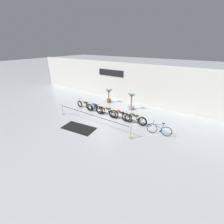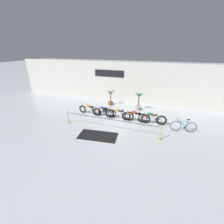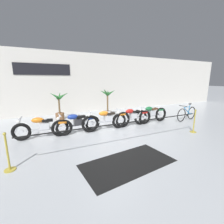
% 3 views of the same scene
% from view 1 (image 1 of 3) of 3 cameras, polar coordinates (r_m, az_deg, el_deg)
% --- Properties ---
extents(ground_plane, '(120.00, 120.00, 0.00)m').
position_cam_1_polar(ground_plane, '(13.26, -3.37, -2.52)').
color(ground_plane, '#B2B7BC').
extents(back_wall, '(28.00, 0.29, 4.20)m').
position_cam_1_polar(back_wall, '(16.65, 7.20, 10.78)').
color(back_wall, silver).
rests_on(back_wall, ground).
extents(motorcycle_orange_0, '(2.30, 0.62, 0.93)m').
position_cam_1_polar(motorcycle_orange_0, '(15.24, -10.27, 2.74)').
color(motorcycle_orange_0, black).
rests_on(motorcycle_orange_0, ground).
extents(motorcycle_blue_1, '(2.17, 0.62, 0.93)m').
position_cam_1_polar(motorcycle_blue_1, '(14.38, -6.32, 1.67)').
color(motorcycle_blue_1, black).
rests_on(motorcycle_blue_1, ground).
extents(motorcycle_orange_2, '(2.48, 0.62, 0.98)m').
position_cam_1_polar(motorcycle_orange_2, '(13.50, -2.01, 0.32)').
color(motorcycle_orange_2, black).
rests_on(motorcycle_orange_2, ground).
extents(motorcycle_red_3, '(2.33, 0.62, 0.95)m').
position_cam_1_polar(motorcycle_red_3, '(12.81, 3.15, -1.18)').
color(motorcycle_red_3, black).
rests_on(motorcycle_red_3, ground).
extents(motorcycle_green_4, '(2.25, 0.62, 0.98)m').
position_cam_1_polar(motorcycle_green_4, '(12.35, 8.29, -2.38)').
color(motorcycle_green_4, black).
rests_on(motorcycle_green_4, ground).
extents(bicycle, '(1.77, 0.48, 0.99)m').
position_cam_1_polar(bicycle, '(11.36, 17.54, -6.41)').
color(bicycle, black).
rests_on(bicycle, ground).
extents(potted_palm_left_of_row, '(1.06, 0.85, 1.88)m').
position_cam_1_polar(potted_palm_left_of_row, '(14.89, 7.34, 3.85)').
color(potted_palm_left_of_row, gray).
rests_on(potted_palm_left_of_row, ground).
extents(potted_palm_right_of_row, '(1.13, 1.05, 1.68)m').
position_cam_1_polar(potted_palm_right_of_row, '(16.64, -1.17, 6.20)').
color(potted_palm_right_of_row, brown).
rests_on(potted_palm_right_of_row, ground).
extents(stanchion_far_left, '(7.05, 0.28, 1.05)m').
position_cam_1_polar(stanchion_far_left, '(12.88, -12.04, -0.49)').
color(stanchion_far_left, gold).
rests_on(stanchion_far_left, ground).
extents(stanchion_mid_left, '(0.28, 0.28, 1.05)m').
position_cam_1_polar(stanchion_mid_left, '(10.52, 7.15, -8.31)').
color(stanchion_mid_left, gold).
rests_on(stanchion_mid_left, ground).
extents(floor_banner, '(2.79, 1.64, 0.01)m').
position_cam_1_polar(floor_banner, '(12.10, -12.55, -5.97)').
color(floor_banner, black).
rests_on(floor_banner, ground).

